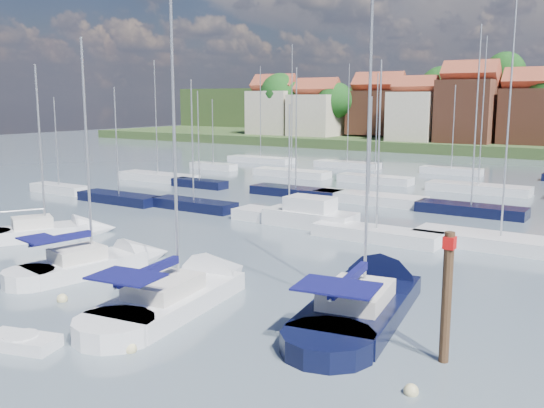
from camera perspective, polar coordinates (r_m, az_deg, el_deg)
The scene contains 12 objects.
ground at distance 61.67m, azimuth 17.21°, elevation 0.66°, with size 260.00×260.00×0.00m, color #485761.
sailboat_left at distance 35.27m, azimuth -15.66°, elevation -5.40°, with size 4.52×10.32×13.67m.
sailboat_centre at distance 29.61m, azimuth -7.59°, elevation -8.09°, with size 4.99×12.88×17.00m.
sailboat_navy at distance 29.03m, azimuth 9.38°, elevation -8.52°, with size 5.77×14.17×18.96m.
sailboat_far at distance 44.41m, azimuth -19.82°, elevation -2.52°, with size 6.72×9.52×12.66m.
tender at distance 25.71m, azimuth -22.51°, elevation -11.90°, with size 3.11×2.06×0.62m.
timber_piling at distance 23.06m, azimuth 16.00°, elevation -10.62°, with size 0.40×0.40×7.09m.
buoy_c at distance 30.63m, azimuth -19.13°, elevation -8.63°, with size 0.52×0.52×0.52m, color beige.
buoy_d at distance 24.20m, azimuth -13.17°, elevation -13.37°, with size 0.49×0.49×0.49m, color beige.
buoy_e at distance 29.90m, azimuth 8.52°, elevation -8.64°, with size 0.50×0.50×0.50m, color #D85914.
buoy_f at distance 21.07m, azimuth 12.95°, elevation -17.03°, with size 0.49×0.49×0.49m, color beige.
marina_field at distance 56.48m, azimuth 17.71°, elevation 0.26°, with size 79.62×41.41×15.93m.
Camera 1 is at (16.62, -18.63, 9.47)m, focal length 40.00 mm.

